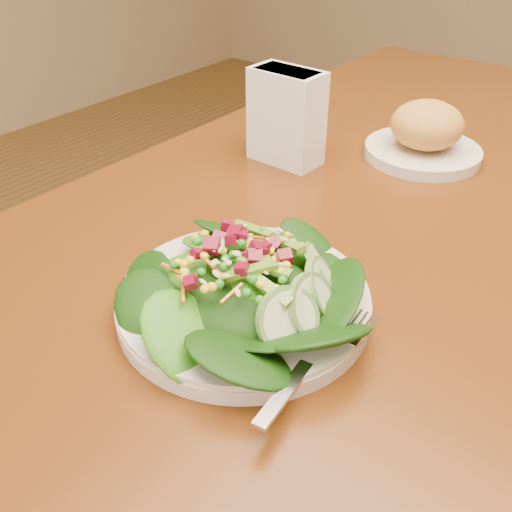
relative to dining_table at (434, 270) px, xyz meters
name	(u,v)px	position (x,y,z in m)	size (l,w,h in m)	color
dining_table	(434,270)	(0.00, 0.00, 0.00)	(0.90, 1.40, 0.75)	#4A220C
salad_plate	(250,291)	(-0.07, -0.33, 0.13)	(0.26, 0.25, 0.07)	silver
bread_plate	(425,135)	(-0.09, 0.13, 0.14)	(0.17, 0.17, 0.09)	silver
napkin_holder	(286,114)	(-0.25, -0.01, 0.17)	(0.11, 0.06, 0.14)	white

